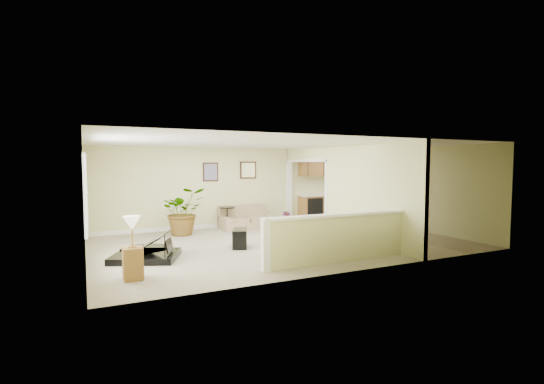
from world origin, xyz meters
name	(u,v)px	position (x,y,z in m)	size (l,w,h in m)	color
floor	(281,242)	(0.00, 0.00, 0.00)	(9.00, 9.00, 0.00)	tan
back_wall	(239,187)	(0.00, 3.00, 1.25)	(9.00, 0.04, 2.50)	beige
front_wall	(355,204)	(0.00, -3.00, 1.25)	(9.00, 0.04, 2.50)	beige
left_wall	(84,200)	(-4.50, 0.00, 1.25)	(0.04, 6.00, 2.50)	beige
right_wall	(414,189)	(4.50, 0.00, 1.25)	(0.04, 6.00, 2.50)	beige
ceiling	(282,144)	(0.00, 0.00, 2.50)	(9.00, 6.00, 0.04)	white
kitchen_vinyl	(378,233)	(3.15, 0.00, 0.00)	(2.70, 6.00, 0.01)	tan
interior_partition	(335,192)	(1.80, 0.25, 1.22)	(0.18, 5.99, 2.50)	beige
pony_half_wall	(336,237)	(0.08, -2.30, 0.52)	(3.42, 0.22, 1.00)	beige
left_window	(85,192)	(-4.49, -0.50, 1.45)	(0.05, 2.15, 1.45)	white
wall_art_left	(211,172)	(-0.95, 2.97, 1.75)	(0.48, 0.04, 0.58)	#361C13
wall_mirror	(248,170)	(0.30, 2.97, 1.80)	(0.55, 0.04, 0.55)	#361C13
kitchen_cabinets	(327,196)	(3.19, 2.73, 0.87)	(2.36, 0.65, 2.33)	olive
piano	(143,235)	(-3.41, -0.27, 0.51)	(1.83, 1.79, 1.22)	black
piano_bench	(240,238)	(-1.17, -0.10, 0.22)	(0.33, 0.66, 0.44)	black
loveseat	(246,217)	(0.03, 2.49, 0.35)	(1.61, 0.93, 0.92)	tan
accent_table	(227,215)	(-0.59, 2.50, 0.44)	(0.47, 0.47, 0.69)	black
palm_plant	(183,212)	(-1.99, 2.17, 0.66)	(1.25, 1.09, 1.34)	black
small_plant	(286,221)	(1.22, 2.07, 0.21)	(0.32, 0.32, 0.51)	black
lamp_stand	(133,253)	(-3.77, -1.77, 0.47)	(0.32, 0.32, 1.10)	olive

